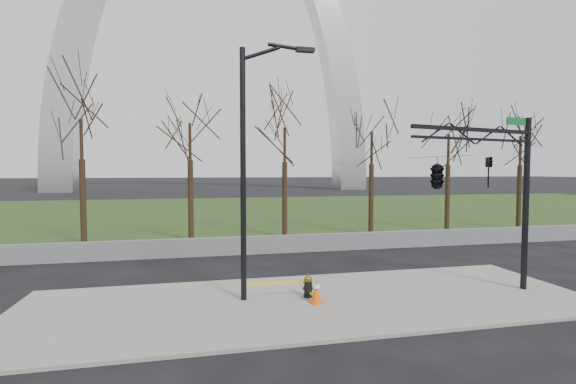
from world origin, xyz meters
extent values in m
plane|color=black|center=(0.00, 0.00, 0.00)|extent=(500.00, 500.00, 0.00)
cube|color=slate|center=(0.00, 0.00, 0.05)|extent=(18.00, 6.00, 0.10)
cube|color=#253914|center=(0.00, 30.00, 0.03)|extent=(120.00, 40.00, 0.06)
cube|color=#59595B|center=(0.00, 8.00, 0.45)|extent=(60.00, 0.30, 0.90)
cylinder|color=black|center=(-0.02, 0.34, 0.13)|extent=(0.31, 0.31, 0.05)
cylinder|color=black|center=(-0.02, 0.34, 0.37)|extent=(0.23, 0.23, 0.54)
cylinder|color=black|center=(0.17, 0.31, 0.41)|extent=(0.20, 0.18, 0.14)
cylinder|color=black|center=(-0.15, 0.37, 0.39)|extent=(0.11, 0.11, 0.09)
cylinder|color=brown|center=(-0.02, 0.34, 0.66)|extent=(0.27, 0.27, 0.05)
ellipsoid|color=brown|center=(-0.02, 0.34, 0.71)|extent=(0.25, 0.25, 0.19)
cylinder|color=brown|center=(-0.02, 0.34, 0.82)|extent=(0.05, 0.05, 0.07)
cube|color=#E2550B|center=(0.07, -0.27, 0.12)|extent=(0.46, 0.46, 0.04)
cone|color=#E2550B|center=(0.07, -0.27, 0.50)|extent=(0.30, 0.30, 0.71)
cylinder|color=white|center=(0.07, -0.27, 0.62)|extent=(0.22, 0.22, 0.11)
cylinder|color=black|center=(-2.09, 0.54, 4.00)|extent=(0.18, 0.18, 8.00)
cylinder|color=black|center=(-1.54, 0.54, 7.85)|extent=(1.26, 0.12, 0.56)
cylinder|color=black|center=(-0.69, 0.54, 8.10)|extent=(1.21, 0.12, 0.22)
cube|color=black|center=(-0.09, 0.54, 8.05)|extent=(0.60, 0.22, 0.14)
cylinder|color=black|center=(7.54, -0.36, 3.00)|extent=(0.20, 0.20, 6.00)
cube|color=black|center=(5.09, -0.85, 5.50)|extent=(4.93, 1.09, 0.12)
cube|color=black|center=(5.09, -0.85, 5.20)|extent=(4.92, 1.05, 0.08)
cube|color=#0C5926|center=(6.96, -0.48, 5.85)|extent=(0.89, 0.21, 0.25)
imported|color=black|center=(5.78, -0.71, 4.15)|extent=(0.20, 0.23, 1.00)
imported|color=black|center=(3.62, -1.14, 4.15)|extent=(1.00, 2.54, 1.00)
cube|color=yellow|center=(-1.05, 0.44, 0.59)|extent=(2.07, 0.20, 0.08)
cube|color=yellow|center=(0.03, 0.04, 0.28)|extent=(0.10, 0.62, 0.08)
camera|label=1|loc=(-3.44, -12.16, 4.20)|focal=25.27mm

